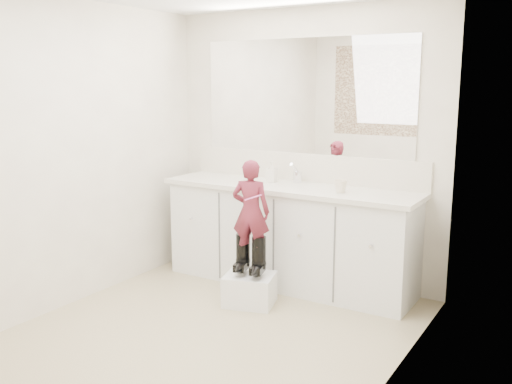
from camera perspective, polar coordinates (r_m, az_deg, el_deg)
The scene contains 17 objects.
floor at distance 4.19m, azimuth -4.89°, elevation -14.04°, with size 3.00×3.00×0.00m, color #8A7B5A.
wall_back at distance 5.11m, azimuth 4.86°, elevation 4.56°, with size 2.60×2.60×0.00m, color beige.
wall_front at distance 2.80m, azimuth -23.72°, elevation -1.66°, with size 2.60×2.60×0.00m, color beige.
wall_left at distance 4.72m, azimuth -18.02°, elevation 3.53°, with size 3.00×3.00×0.00m, color beige.
wall_right at distance 3.25m, azimuth 13.63°, elevation 0.61°, with size 3.00×3.00×0.00m, color beige.
vanity_cabinet at distance 5.02m, azimuth 3.32°, elevation -4.56°, with size 2.20×0.55×0.85m, color silver.
countertop at distance 4.90m, azimuth 3.29°, elevation 0.41°, with size 2.28×0.58×0.04m, color beige.
backsplash at distance 5.12m, azimuth 4.76°, elevation 2.49°, with size 2.28×0.03×0.25m, color beige.
mirror at distance 5.07m, azimuth 4.88°, elevation 9.49°, with size 2.00×0.02×1.00m, color white.
faucet at distance 5.04m, azimuth 4.18°, elevation 1.49°, with size 0.08×0.08×0.10m, color silver.
cup at distance 4.63m, azimuth 8.46°, elevation 0.57°, with size 0.11×0.11×0.10m, color beige.
soap_bottle at distance 5.06m, azimuth 1.57°, elevation 2.04°, with size 0.08×0.08×0.18m, color silver.
step_stool at distance 4.65m, azimuth -0.64°, elevation -9.72°, with size 0.39×0.32×0.25m, color white.
boot_left at distance 4.61m, azimuth -1.31°, elevation -6.16°, with size 0.12×0.21×0.32m, color black, non-canonical shape.
boot_right at distance 4.54m, azimuth 0.30°, elevation -6.45°, with size 0.12×0.21×0.32m, color black, non-canonical shape.
toddler at distance 4.48m, azimuth -0.52°, elevation -1.99°, with size 0.30×0.20×0.83m, color #972E3D.
toothbrush at distance 4.35m, azimuth -0.30°, elevation -0.56°, with size 0.01×0.01×0.14m, color #EE5CB1.
Camera 1 is at (2.26, -3.05, 1.77)m, focal length 40.00 mm.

